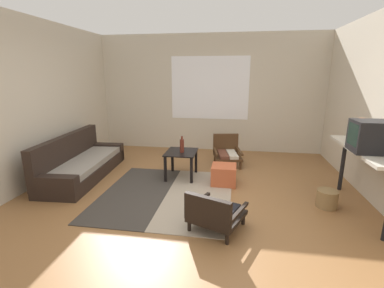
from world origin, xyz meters
TOP-DOWN VIEW (x-y plane):
  - ground_plane at (0.00, 0.00)m, footprint 7.80×7.80m
  - far_wall_with_window at (0.00, 3.06)m, footprint 5.60×0.13m
  - side_wall_left at (-2.66, 0.30)m, footprint 0.12×6.60m
  - area_rug at (-0.37, 0.29)m, footprint 1.96×2.13m
  - couch at (-2.09, 0.80)m, footprint 0.86×2.14m
  - coffee_table at (-0.29, 1.05)m, footprint 0.53×0.61m
  - armchair_by_window at (0.48, 1.93)m, footprint 0.63×0.70m
  - armchair_striped_foreground at (0.43, -0.59)m, footprint 0.74×0.74m
  - ottoman_orange at (0.47, 0.86)m, footprint 0.41×0.41m
  - console_shelf at (2.33, 0.21)m, footprint 0.45×1.53m
  - crt_television at (2.32, 0.04)m, footprint 0.54×0.38m
  - clay_vase at (2.33, 0.48)m, footprint 0.22×0.22m
  - glass_bottle at (-0.27, 1.01)m, footprint 0.07×0.07m
  - wicker_basket at (1.93, 0.25)m, footprint 0.28×0.28m

SIDE VIEW (x-z plane):
  - ground_plane at x=0.00m, z-range 0.00..0.00m
  - area_rug at x=-0.37m, z-range 0.00..0.01m
  - wicker_basket at x=1.93m, z-range 0.00..0.25m
  - ottoman_orange at x=0.47m, z-range 0.00..0.33m
  - armchair_striped_foreground at x=0.43m, z-range -0.02..0.48m
  - couch at x=-2.09m, z-range -0.15..0.61m
  - armchair_by_window at x=0.48m, z-range -0.03..0.56m
  - coffee_table at x=-0.29m, z-range 0.14..0.62m
  - glass_bottle at x=-0.27m, z-range 0.45..0.74m
  - console_shelf at x=2.33m, z-range 0.34..1.22m
  - clay_vase at x=2.33m, z-range 0.83..1.18m
  - crt_television at x=2.32m, z-range 0.88..1.27m
  - side_wall_left at x=-2.66m, z-range 0.00..2.70m
  - far_wall_with_window at x=0.00m, z-range 0.00..2.70m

